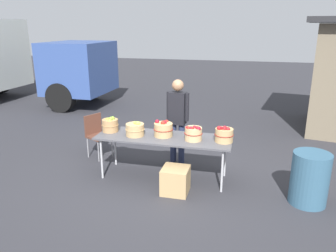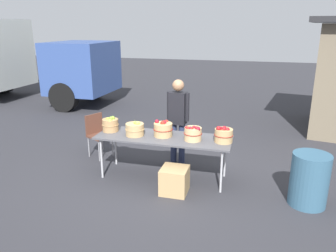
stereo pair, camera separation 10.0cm
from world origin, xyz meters
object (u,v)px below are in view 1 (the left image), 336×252
object	(u,v)px
apple_basket_red_2	(224,134)
produce_crate	(175,180)
apple_basket_green_1	(135,129)
apple_basket_red_1	(193,133)
vendor_adult	(178,115)
folding_chair	(97,132)
trash_barrel	(310,179)
apple_basket_green_0	(110,125)
market_table	(164,139)
apple_basket_red_0	(163,129)

from	to	relation	value
apple_basket_red_2	produce_crate	xyz separation A→B (m)	(-0.69, -0.49, -0.66)
apple_basket_green_1	apple_basket_red_1	distance (m)	1.01
apple_basket_red_2	vendor_adult	size ratio (longest dim) A/B	0.19
folding_chair	produce_crate	bearing A→B (deg)	-93.83
apple_basket_green_1	vendor_adult	distance (m)	0.94
trash_barrel	apple_basket_green_0	bearing A→B (deg)	173.48
market_table	apple_basket_red_2	bearing A→B (deg)	0.03
apple_basket_red_2	apple_basket_red_1	bearing A→B (deg)	-174.03
apple_basket_red_0	trash_barrel	distance (m)	2.40
market_table	apple_basket_green_0	world-z (taller)	apple_basket_green_0
apple_basket_green_1	apple_basket_red_0	world-z (taller)	apple_basket_red_0
apple_basket_green_0	apple_basket_red_1	size ratio (longest dim) A/B	1.00
apple_basket_red_1	produce_crate	bearing A→B (deg)	-114.18
apple_basket_green_1	produce_crate	distance (m)	1.13
apple_basket_red_1	vendor_adult	size ratio (longest dim) A/B	0.19
apple_basket_green_1	apple_basket_red_0	bearing A→B (deg)	10.55
market_table	trash_barrel	world-z (taller)	trash_barrel
apple_basket_green_1	apple_basket_red_2	world-z (taller)	apple_basket_red_2
apple_basket_red_0	vendor_adult	xyz separation A→B (m)	(0.11, 0.64, 0.08)
apple_basket_red_2	apple_basket_green_1	bearing A→B (deg)	-177.84
market_table	folding_chair	world-z (taller)	folding_chair
apple_basket_green_1	apple_basket_red_0	distance (m)	0.48
vendor_adult	trash_barrel	size ratio (longest dim) A/B	2.04
apple_basket_red_2	produce_crate	bearing A→B (deg)	-144.68
apple_basket_green_1	trash_barrel	xyz separation A→B (m)	(2.80, -0.27, -0.46)
apple_basket_red_2	trash_barrel	size ratio (longest dim) A/B	0.39
apple_basket_green_0	apple_basket_green_1	bearing A→B (deg)	-12.32
apple_basket_green_1	trash_barrel	bearing A→B (deg)	-5.46
market_table	apple_basket_red_0	size ratio (longest dim) A/B	6.91
market_table	trash_barrel	distance (m)	2.36
apple_basket_red_1	trash_barrel	size ratio (longest dim) A/B	0.38
produce_crate	market_table	bearing A→B (deg)	123.13
apple_basket_red_0	apple_basket_green_1	bearing A→B (deg)	-169.45
apple_basket_green_0	apple_basket_red_0	size ratio (longest dim) A/B	0.91
apple_basket_red_2	produce_crate	size ratio (longest dim) A/B	0.75
apple_basket_red_0	apple_basket_red_1	distance (m)	0.54
apple_basket_red_0	market_table	bearing A→B (deg)	-65.77
apple_basket_green_0	apple_basket_green_1	size ratio (longest dim) A/B	0.91
vendor_adult	produce_crate	distance (m)	1.40
apple_basket_green_0	apple_basket_green_1	distance (m)	0.52
apple_basket_green_0	apple_basket_red_1	world-z (taller)	apple_basket_green_0
produce_crate	apple_basket_red_0	bearing A→B (deg)	122.62
apple_basket_red_0	folding_chair	distance (m)	1.68
produce_crate	vendor_adult	bearing A→B (deg)	101.05
apple_basket_red_0	produce_crate	world-z (taller)	apple_basket_red_0
apple_basket_green_0	apple_basket_red_2	world-z (taller)	apple_basket_red_2
apple_basket_green_0	produce_crate	distance (m)	1.57
apple_basket_green_0	trash_barrel	bearing A→B (deg)	-6.52
apple_basket_green_0	apple_basket_green_1	world-z (taller)	apple_basket_green_0
produce_crate	folding_chair	bearing A→B (deg)	149.54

